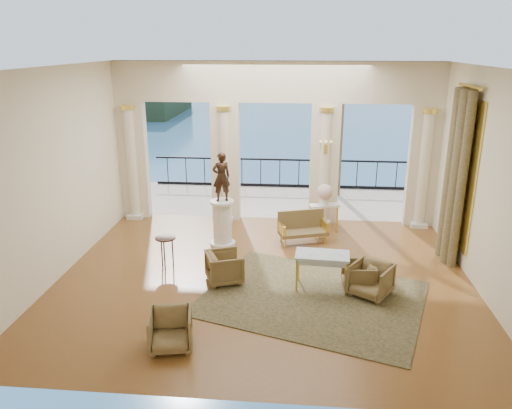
# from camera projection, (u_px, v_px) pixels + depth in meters

# --- Properties ---
(floor) EXTENTS (9.00, 9.00, 0.00)m
(floor) POSITION_uv_depth(u_px,v_px,m) (264.00, 278.00, 11.01)
(floor) COLOR #4C230C
(floor) RESTS_ON ground
(room_walls) EXTENTS (9.00, 9.00, 9.00)m
(room_walls) POSITION_uv_depth(u_px,v_px,m) (260.00, 162.00, 9.06)
(room_walls) COLOR white
(room_walls) RESTS_ON ground
(arcade) EXTENTS (9.00, 0.56, 4.50)m
(arcade) POSITION_uv_depth(u_px,v_px,m) (275.00, 132.00, 13.83)
(arcade) COLOR beige
(arcade) RESTS_ON ground
(terrace) EXTENTS (10.00, 3.60, 0.10)m
(terrace) POSITION_uv_depth(u_px,v_px,m) (277.00, 201.00, 16.52)
(terrace) COLOR #A89B89
(terrace) RESTS_ON ground
(balustrade) EXTENTS (9.00, 0.06, 1.03)m
(balustrade) POSITION_uv_depth(u_px,v_px,m) (280.00, 176.00, 17.89)
(balustrade) COLOR black
(balustrade) RESTS_ON terrace
(palm_tree) EXTENTS (2.00, 2.00, 4.50)m
(palm_tree) POSITION_uv_depth(u_px,v_px,m) (343.00, 71.00, 15.83)
(palm_tree) COLOR #4C3823
(palm_tree) RESTS_ON terrace
(headland) EXTENTS (22.00, 18.00, 6.00)m
(headland) POSITION_uv_depth(u_px,v_px,m) (113.00, 95.00, 80.85)
(headland) COLOR black
(headland) RESTS_ON sea
(sea) EXTENTS (160.00, 160.00, 0.00)m
(sea) POSITION_uv_depth(u_px,v_px,m) (296.00, 125.00, 69.70)
(sea) COLOR #1E6493
(sea) RESTS_ON ground
(curtain) EXTENTS (0.33, 1.40, 4.09)m
(curtain) POSITION_uv_depth(u_px,v_px,m) (455.00, 177.00, 11.43)
(curtain) COLOR #4E4629
(curtain) RESTS_ON ground
(window_frame) EXTENTS (0.04, 1.60, 3.40)m
(window_frame) POSITION_uv_depth(u_px,v_px,m) (464.00, 174.00, 11.39)
(window_frame) COLOR #E3C14A
(window_frame) RESTS_ON room_walls
(wall_sconce) EXTENTS (0.30, 0.11, 0.33)m
(wall_sconce) POSITION_uv_depth(u_px,v_px,m) (326.00, 148.00, 13.52)
(wall_sconce) COLOR #E3C14A
(wall_sconce) RESTS_ON arcade
(rug) EXTENTS (5.06, 4.45, 0.02)m
(rug) POSITION_uv_depth(u_px,v_px,m) (312.00, 298.00, 10.14)
(rug) COLOR #272D17
(rug) RESTS_ON ground
(armchair_a) EXTENTS (0.83, 0.80, 0.73)m
(armchair_a) POSITION_uv_depth(u_px,v_px,m) (171.00, 328.00, 8.40)
(armchair_a) COLOR #4C401F
(armchair_a) RESTS_ON ground
(armchair_b) EXTENTS (1.00, 0.98, 0.76)m
(armchair_b) POSITION_uv_depth(u_px,v_px,m) (371.00, 278.00, 10.15)
(armchair_b) COLOR #4C401F
(armchair_b) RESTS_ON ground
(armchair_c) EXTENTS (0.64, 0.68, 0.66)m
(armchair_c) POSITION_uv_depth(u_px,v_px,m) (358.00, 275.00, 10.42)
(armchair_c) COLOR #4C401F
(armchair_c) RESTS_ON ground
(armchair_d) EXTENTS (0.89, 0.92, 0.75)m
(armchair_d) POSITION_uv_depth(u_px,v_px,m) (225.00, 266.00, 10.74)
(armchair_d) COLOR #4C401F
(armchair_d) RESTS_ON ground
(settee) EXTENTS (1.34, 0.89, 0.82)m
(settee) POSITION_uv_depth(u_px,v_px,m) (302.00, 227.00, 12.93)
(settee) COLOR #4C401F
(settee) RESTS_ON ground
(game_table) EXTENTS (1.15, 0.68, 0.77)m
(game_table) POSITION_uv_depth(u_px,v_px,m) (322.00, 257.00, 10.39)
(game_table) COLOR #94A8B6
(game_table) RESTS_ON ground
(pedestal) EXTENTS (0.65, 0.65, 1.19)m
(pedestal) POSITION_uv_depth(u_px,v_px,m) (222.00, 224.00, 12.65)
(pedestal) COLOR silver
(pedestal) RESTS_ON ground
(statue) EXTENTS (0.53, 0.45, 1.23)m
(statue) POSITION_uv_depth(u_px,v_px,m) (221.00, 177.00, 12.27)
(statue) COLOR black
(statue) RESTS_ON pedestal
(console_table) EXTENTS (0.86, 0.50, 0.77)m
(console_table) POSITION_uv_depth(u_px,v_px,m) (324.00, 209.00, 13.58)
(console_table) COLOR silver
(console_table) RESTS_ON ground
(urn) EXTENTS (0.43, 0.43, 0.57)m
(urn) POSITION_uv_depth(u_px,v_px,m) (325.00, 193.00, 13.44)
(urn) COLOR white
(urn) RESTS_ON console_table
(side_table) EXTENTS (0.47, 0.47, 0.76)m
(side_table) POSITION_uv_depth(u_px,v_px,m) (166.00, 242.00, 11.31)
(side_table) COLOR black
(side_table) RESTS_ON ground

